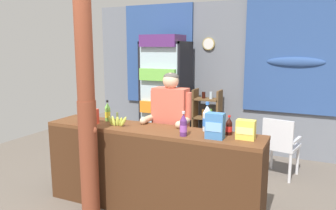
# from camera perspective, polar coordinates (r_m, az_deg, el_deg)

# --- Properties ---
(ground_plane) EXTENTS (7.75, 7.75, 0.00)m
(ground_plane) POSITION_cam_1_polar(r_m,az_deg,el_deg) (4.52, 2.25, -13.84)
(ground_plane) COLOR #665B51
(back_wall_curtained) EXTENTS (4.96, 0.22, 2.60)m
(back_wall_curtained) POSITION_cam_1_polar(r_m,az_deg,el_deg) (5.88, 9.39, 5.31)
(back_wall_curtained) COLOR slate
(back_wall_curtained) RESTS_ON ground
(stall_counter) EXTENTS (2.49, 0.49, 0.95)m
(stall_counter) POSITION_cam_1_polar(r_m,az_deg,el_deg) (3.63, -3.83, -10.27)
(stall_counter) COLOR brown
(stall_counter) RESTS_ON ground
(timber_post) EXTENTS (0.22, 0.20, 2.56)m
(timber_post) POSITION_cam_1_polar(r_m,az_deg,el_deg) (3.52, -14.01, -0.15)
(timber_post) COLOR brown
(timber_post) RESTS_ON ground
(drink_fridge) EXTENTS (0.77, 0.69, 2.03)m
(drink_fridge) POSITION_cam_1_polar(r_m,az_deg,el_deg) (5.76, -0.47, 2.98)
(drink_fridge) COLOR black
(drink_fridge) RESTS_ON ground
(bottle_shelf_rack) EXTENTS (0.48, 0.28, 1.10)m
(bottle_shelf_rack) POSITION_cam_1_polar(r_m,az_deg,el_deg) (5.77, 6.77, -2.54)
(bottle_shelf_rack) COLOR brown
(bottle_shelf_rack) RESTS_ON ground
(plastic_lawn_chair) EXTENTS (0.52, 0.52, 0.86)m
(plastic_lawn_chair) POSITION_cam_1_polar(r_m,az_deg,el_deg) (4.88, 18.91, -6.38)
(plastic_lawn_chair) COLOR silver
(plastic_lawn_chair) RESTS_ON ground
(shopkeeper) EXTENTS (0.53, 0.42, 1.53)m
(shopkeeper) POSITION_cam_1_polar(r_m,az_deg,el_deg) (3.92, 0.42, -2.60)
(shopkeeper) COLOR #28282D
(shopkeeper) RESTS_ON ground
(soda_bottle_water) EXTENTS (0.10, 0.10, 0.31)m
(soda_bottle_water) POSITION_cam_1_polar(r_m,az_deg,el_deg) (3.49, 6.83, -2.38)
(soda_bottle_water) COLOR silver
(soda_bottle_water) RESTS_ON stall_counter
(soda_bottle_grape_soda) EXTENTS (0.07, 0.07, 0.25)m
(soda_bottle_grape_soda) POSITION_cam_1_polar(r_m,az_deg,el_deg) (3.27, 2.70, -3.60)
(soda_bottle_grape_soda) COLOR #56286B
(soda_bottle_grape_soda) RESTS_ON stall_counter
(soda_bottle_lime_soda) EXTENTS (0.07, 0.07, 0.25)m
(soda_bottle_lime_soda) POSITION_cam_1_polar(r_m,az_deg,el_deg) (4.00, -10.48, -1.23)
(soda_bottle_lime_soda) COLOR #75C64C
(soda_bottle_lime_soda) RESTS_ON stall_counter
(soda_bottle_cola) EXTENTS (0.07, 0.07, 0.20)m
(soda_bottle_cola) POSITION_cam_1_polar(r_m,az_deg,el_deg) (3.38, 10.58, -3.71)
(soda_bottle_cola) COLOR black
(soda_bottle_cola) RESTS_ON stall_counter
(snack_box_crackers) EXTENTS (0.20, 0.13, 0.17)m
(snack_box_crackers) POSITION_cam_1_polar(r_m,az_deg,el_deg) (3.90, -13.61, -1.94)
(snack_box_crackers) COLOR #E5422D
(snack_box_crackers) RESTS_ON stall_counter
(snack_box_biscuit) EXTENTS (0.18, 0.11, 0.25)m
(snack_box_biscuit) POSITION_cam_1_polar(r_m,az_deg,el_deg) (3.20, 8.20, -3.63)
(snack_box_biscuit) COLOR #3D75B7
(snack_box_biscuit) RESTS_ON stall_counter
(snack_box_instant_noodle) EXTENTS (0.18, 0.11, 0.19)m
(snack_box_instant_noodle) POSITION_cam_1_polar(r_m,az_deg,el_deg) (3.25, 13.40, -4.22)
(snack_box_instant_noodle) COLOR #EAD14C
(snack_box_instant_noodle) RESTS_ON stall_counter
(banana_bunch) EXTENTS (0.27, 0.05, 0.16)m
(banana_bunch) POSITION_cam_1_polar(r_m,az_deg,el_deg) (3.73, -8.86, -2.77)
(banana_bunch) COLOR #B7C647
(banana_bunch) RESTS_ON stall_counter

